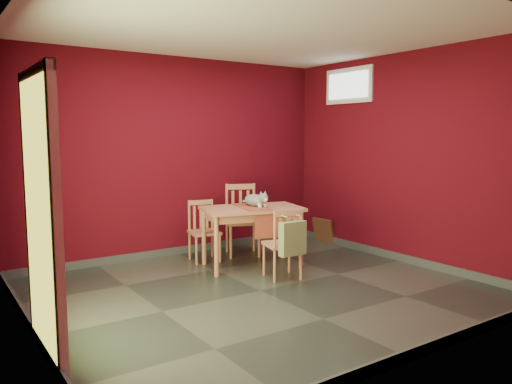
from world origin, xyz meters
TOP-DOWN VIEW (x-y plane):
  - ground at (0.00, 0.00)m, footprint 4.50×4.50m
  - room_shell at (0.00, 0.00)m, footprint 4.50×4.50m
  - doorway at (-2.23, -0.40)m, footprint 0.06×1.01m
  - window at (2.23, 1.00)m, footprint 0.05×0.90m
  - outlet_plate at (1.60, 1.99)m, footprint 0.08×0.02m
  - dining_table at (0.48, 0.88)m, footprint 1.34×0.98m
  - table_runner at (0.48, 0.76)m, footprint 0.48×0.75m
  - chair_far_left at (0.13, 1.50)m, footprint 0.43×0.43m
  - chair_far_right at (0.74, 1.50)m, footprint 0.60×0.60m
  - chair_near at (0.49, 0.23)m, footprint 0.46×0.46m
  - tote_bag at (0.46, 0.03)m, footprint 0.32×0.19m
  - cat at (0.55, 0.91)m, footprint 0.23×0.43m
  - picture_frame at (2.19, 1.44)m, footprint 0.17×0.38m

SIDE VIEW (x-z plane):
  - ground at x=0.00m, z-range 0.00..0.00m
  - room_shell at x=0.00m, z-range -2.20..2.30m
  - picture_frame at x=2.19m, z-range 0.00..0.37m
  - outlet_plate at x=1.60m, z-range 0.24..0.36m
  - chair_far_left at x=0.13m, z-range 0.01..0.80m
  - chair_near at x=0.49m, z-range 0.01..0.83m
  - chair_far_right at x=0.74m, z-range 0.01..0.98m
  - tote_bag at x=0.46m, z-range 0.28..0.73m
  - dining_table at x=0.48m, z-range 0.28..1.04m
  - table_runner at x=0.48m, z-range 0.53..0.88m
  - cat at x=0.55m, z-range 0.76..0.97m
  - doorway at x=-2.23m, z-range 0.06..2.19m
  - window at x=2.23m, z-range 2.10..2.60m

